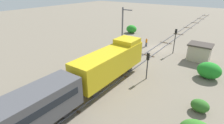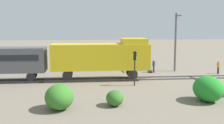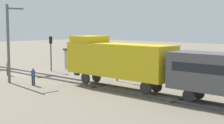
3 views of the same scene
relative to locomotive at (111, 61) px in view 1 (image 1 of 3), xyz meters
The scene contains 12 objects.
ground_plane 15.52m from the locomotive, 90.00° to the right, with size 158.43×158.43×0.00m, color #756B5B.
railway_track 15.51m from the locomotive, 90.00° to the right, with size 2.40×105.62×0.16m.
locomotive is the anchor object (origin of this frame).
traffic_signal_near 14.85m from the locomotive, 102.45° to the right, with size 0.32×0.34×4.41m.
traffic_signal_mid 4.66m from the locomotive, 136.90° to the right, with size 0.32×0.34×3.60m.
worker_near_track 15.45m from the locomotive, 81.00° to the right, with size 0.38×0.38×1.70m.
worker_by_signal 8.45m from the locomotive, 59.46° to the right, with size 0.38×0.38×1.70m.
catenary_mast 11.46m from the locomotive, 64.27° to the right, with size 1.94×0.28×7.87m.
relay_hut 15.86m from the locomotive, 118.35° to the right, with size 3.50×2.90×2.74m.
bush_mid 25.05m from the locomotive, 65.84° to the right, with size 2.71×2.22×1.97m, color #268B26.
bush_far 10.63m from the locomotive, behind, with size 1.70×1.39×1.24m, color #326C26.
bush_back 12.96m from the locomotive, 140.27° to the right, with size 2.95×2.41×2.15m, color #218526.
Camera 1 is at (-11.54, 31.03, 11.34)m, focal length 28.00 mm.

